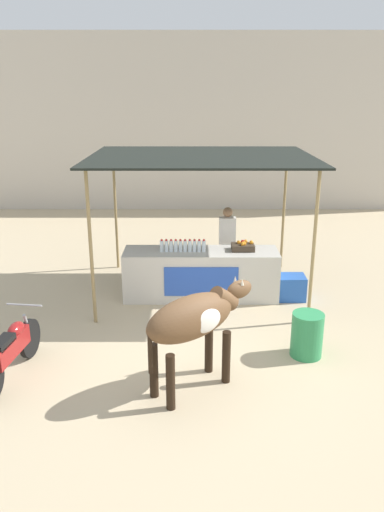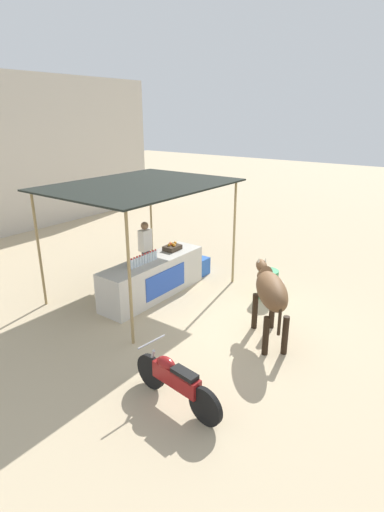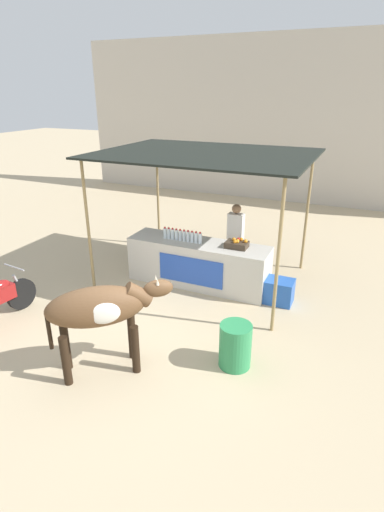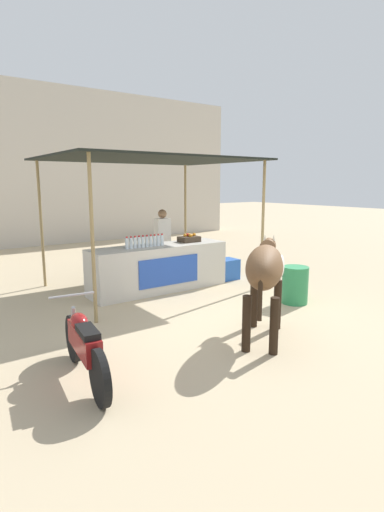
% 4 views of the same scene
% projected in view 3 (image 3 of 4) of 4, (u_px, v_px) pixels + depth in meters
% --- Properties ---
extents(ground_plane, '(60.00, 60.00, 0.00)m').
position_uv_depth(ground_plane, '(148.00, 337.00, 6.81)').
color(ground_plane, tan).
extents(building_wall_far, '(16.00, 0.50, 5.68)m').
position_uv_depth(building_wall_far, '(286.00, 121.00, 14.23)').
color(building_wall_far, beige).
rests_on(building_wall_far, ground).
extents(stall_counter, '(3.00, 0.82, 0.96)m').
position_uv_depth(stall_counter, '(198.00, 263.00, 8.48)').
color(stall_counter, beige).
rests_on(stall_counter, ground).
extents(stall_awning, '(4.20, 3.20, 2.75)m').
position_uv_depth(stall_awning, '(205.00, 158.00, 7.90)').
color(stall_awning, black).
rests_on(stall_awning, ground).
extents(water_bottle_row, '(0.88, 0.07, 0.25)m').
position_uv_depth(water_bottle_row, '(182.00, 236.00, 8.34)').
color(water_bottle_row, silver).
rests_on(water_bottle_row, stall_counter).
extents(fruit_crate, '(0.44, 0.32, 0.18)m').
position_uv_depth(fruit_crate, '(237.00, 244.00, 8.00)').
color(fruit_crate, '#3F3326').
rests_on(fruit_crate, stall_counter).
extents(vendor_behind_counter, '(0.34, 0.22, 1.65)m').
position_uv_depth(vendor_behind_counter, '(235.00, 240.00, 8.76)').
color(vendor_behind_counter, '#383842').
rests_on(vendor_behind_counter, ground).
extents(cooler_box, '(0.60, 0.44, 0.48)m').
position_uv_depth(cooler_box, '(278.00, 291.00, 7.84)').
color(cooler_box, blue).
rests_on(cooler_box, ground).
extents(water_barrel, '(0.49, 0.49, 0.70)m').
position_uv_depth(water_barrel, '(235.00, 345.00, 5.98)').
color(water_barrel, '#2D8C51').
rests_on(water_barrel, ground).
extents(cow, '(1.63, 1.45, 1.44)m').
position_uv_depth(cow, '(101.00, 309.00, 5.63)').
color(cow, brown).
rests_on(cow, ground).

